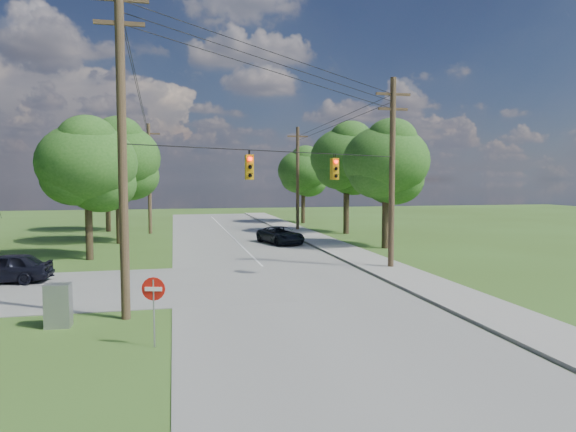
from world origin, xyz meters
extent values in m
plane|color=#3B5A1E|center=(0.00, 0.00, 0.00)|extent=(140.00, 140.00, 0.00)
cube|color=gray|center=(2.00, 5.00, 0.01)|extent=(10.00, 100.00, 0.03)
cube|color=gray|center=(8.70, 5.00, 0.06)|extent=(2.60, 100.00, 0.12)
cylinder|color=brown|center=(-4.60, 0.40, 6.00)|extent=(0.32, 0.32, 12.00)
cube|color=brown|center=(-4.60, 0.40, 10.30)|extent=(1.70, 0.12, 0.14)
cylinder|color=brown|center=(8.90, 8.00, 5.25)|extent=(0.32, 0.32, 10.50)
cube|color=brown|center=(8.90, 8.00, 9.60)|extent=(2.00, 0.12, 0.14)
cube|color=brown|center=(8.90, 8.00, 8.80)|extent=(1.70, 0.12, 0.14)
cylinder|color=brown|center=(8.90, 30.00, 5.00)|extent=(0.32, 0.32, 10.00)
cube|color=brown|center=(8.90, 30.00, 9.10)|extent=(2.00, 0.12, 0.14)
cylinder|color=brown|center=(-5.00, 30.00, 5.00)|extent=(0.32, 0.32, 10.00)
cube|color=brown|center=(-5.00, 30.00, 9.10)|extent=(2.00, 0.12, 0.14)
cylinder|color=black|center=(2.15, 4.20, 10.35)|extent=(13.52, 7.63, 1.53)
cylinder|color=black|center=(2.15, 4.20, 9.95)|extent=(13.52, 7.63, 1.53)
cylinder|color=black|center=(2.15, 4.20, 9.55)|extent=(13.52, 7.63, 1.53)
cylinder|color=black|center=(8.90, 19.00, 9.35)|extent=(0.03, 22.00, 0.53)
cylinder|color=black|center=(-4.80, 15.20, 10.10)|extent=(0.43, 29.60, 2.03)
cylinder|color=black|center=(8.90, 19.00, 8.95)|extent=(0.03, 22.00, 0.53)
cylinder|color=black|center=(-4.80, 15.20, 9.70)|extent=(0.43, 29.60, 2.03)
cylinder|color=black|center=(2.15, 4.20, 6.20)|extent=(13.52, 7.63, 0.04)
cube|color=orange|center=(0.26, 3.02, 5.48)|extent=(0.32, 0.22, 1.05)
sphere|color=#FF0C05|center=(0.26, 2.88, 5.83)|extent=(0.17, 0.17, 0.17)
cube|color=orange|center=(0.26, 3.26, 5.48)|extent=(0.32, 0.22, 1.05)
sphere|color=#FF0C05|center=(0.26, 3.40, 5.83)|extent=(0.17, 0.17, 0.17)
cube|color=orange|center=(4.85, 5.60, 5.48)|extent=(0.32, 0.22, 1.05)
sphere|color=#FF0C05|center=(4.85, 5.46, 5.83)|extent=(0.17, 0.17, 0.17)
cube|color=orange|center=(4.85, 5.84, 5.48)|extent=(0.32, 0.22, 1.05)
sphere|color=#FF0C05|center=(4.85, 5.98, 5.83)|extent=(0.17, 0.17, 0.17)
cylinder|color=#483824|center=(-8.00, 15.00, 1.57)|extent=(0.45, 0.45, 3.15)
ellipsoid|color=#205018|center=(-8.00, 15.00, 5.94)|extent=(6.00, 6.00, 4.92)
cylinder|color=#483824|center=(-7.00, 23.00, 1.75)|extent=(0.50, 0.50, 3.50)
ellipsoid|color=#205018|center=(-7.00, 23.00, 6.60)|extent=(6.40, 6.40, 5.25)
cylinder|color=#483824|center=(-9.00, 33.00, 1.66)|extent=(0.48, 0.47, 3.32)
ellipsoid|color=#205018|center=(-9.00, 33.00, 6.27)|extent=(6.00, 6.00, 4.92)
cylinder|color=#483824|center=(12.00, 16.00, 1.66)|extent=(0.48, 0.48, 3.32)
ellipsoid|color=#205018|center=(12.00, 16.00, 6.27)|extent=(6.20, 6.20, 5.08)
cylinder|color=#483824|center=(12.50, 26.00, 1.84)|extent=(0.52, 0.52, 3.67)
ellipsoid|color=#205018|center=(12.50, 26.00, 6.93)|extent=(6.60, 6.60, 5.41)
cylinder|color=#483824|center=(11.50, 38.00, 1.57)|extent=(0.45, 0.45, 3.15)
ellipsoid|color=#205018|center=(11.50, 38.00, 5.94)|extent=(5.80, 5.80, 4.76)
imported|color=black|center=(-10.79, 8.19, 0.75)|extent=(4.33, 2.07, 1.43)
imported|color=black|center=(5.11, 19.99, 0.68)|extent=(3.44, 5.12, 1.30)
cube|color=gray|center=(-6.72, -0.17, 0.73)|extent=(0.83, 0.61, 1.46)
cylinder|color=gray|center=(-3.50, -3.02, 1.01)|extent=(0.06, 0.06, 2.03)
cylinder|color=red|center=(-3.50, -3.02, 1.75)|extent=(0.69, 0.20, 0.70)
cube|color=white|center=(-3.50, -3.05, 1.75)|extent=(0.50, 0.15, 0.12)
camera|label=1|loc=(-2.88, -18.40, 4.96)|focal=32.00mm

